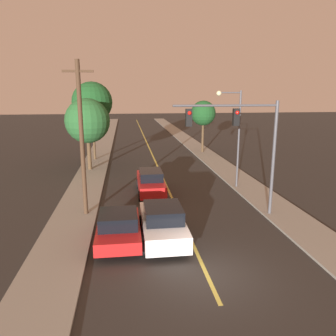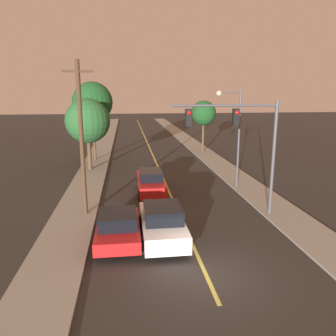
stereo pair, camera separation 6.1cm
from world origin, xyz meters
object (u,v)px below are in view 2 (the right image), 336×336
Objects in this scene: car_outer_lane_front at (118,227)px; traffic_signal_mast at (242,134)px; tree_left_near at (88,121)px; utility_pole_left at (81,137)px; car_near_lane_front at (162,222)px; tree_left_far at (92,102)px; tree_right_near at (204,113)px; car_near_lane_second at (151,182)px; streetlamp_right at (234,126)px.

traffic_signal_mast reaches higher than car_outer_lane_front.
utility_pole_left is at bearing -85.48° from tree_left_near.
car_near_lane_front is 20.79m from tree_left_far.
tree_right_near is at bearing 82.52° from traffic_signal_mast.
tree_left_far is (-4.83, 19.58, 5.06)m from car_near_lane_front.
tree_left_near is (-9.48, 12.61, -0.25)m from traffic_signal_mast.
tree_left_far is (-0.84, 15.89, 1.42)m from utility_pole_left.
car_near_lane_second is at bearing 133.07° from traffic_signal_mast.
traffic_signal_mast is at bearing 20.17° from car_outer_lane_front.
tree_right_near is (12.11, 7.36, 0.11)m from tree_left_near.
tree_left_near is 4.83m from tree_left_far.
car_near_lane_second is at bearing -173.73° from streetlamp_right.
utility_pole_left reaches higher than car_near_lane_second.
streetlamp_right is (1.36, 5.57, -0.13)m from traffic_signal_mast.
tree_right_near is (12.06, 2.77, -1.37)m from tree_left_far.
car_outer_lane_front is at bearing -159.83° from traffic_signal_mast.
traffic_signal_mast is at bearing -8.75° from utility_pole_left.
streetlamp_right is 0.88× the size of tree_left_far.
tree_left_far reaches higher than tree_right_near.
car_near_lane_second is at bearing -68.53° from tree_left_far.
traffic_signal_mast is at bearing -97.48° from tree_right_near.
tree_left_far reaches higher than streetlamp_right.
car_near_lane_second is at bearing -57.58° from tree_left_near.
car_near_lane_second is 9.79m from tree_left_near.
streetlamp_right is 10.82m from utility_pole_left.
streetlamp_right is (8.03, 8.02, 3.78)m from car_outer_lane_front.
streetlamp_right is at bearing 53.12° from car_near_lane_front.
car_near_lane_front is 0.57× the size of utility_pole_left.
car_outer_lane_front is 5.63m from utility_pole_left.
car_near_lane_second is at bearing -115.62° from tree_right_near.
utility_pole_left is at bearing 171.25° from traffic_signal_mast.
utility_pole_left reaches higher than car_near_lane_front.
car_near_lane_front is at bearing -152.74° from traffic_signal_mast.
tree_left_far is (-4.83, 12.29, 5.06)m from car_near_lane_second.
tree_left_far reaches higher than car_outer_lane_front.
traffic_signal_mast is (4.60, 2.37, 3.83)m from car_near_lane_front.
traffic_signal_mast reaches higher than car_near_lane_second.
traffic_signal_mast is at bearing -46.93° from car_near_lane_second.
streetlamp_right is at bearing -47.15° from tree_left_far.
tree_right_near is (11.22, 18.66, 0.05)m from utility_pole_left.
traffic_signal_mast is 5.74m from streetlamp_right.
car_near_lane_front is 6.54m from utility_pole_left.
utility_pole_left is (-4.00, 3.69, 3.64)m from car_near_lane_front.
utility_pole_left is 21.77m from tree_right_near.
tree_left_far is at bearing 132.85° from streetlamp_right.
tree_left_near is (-10.85, 7.04, -0.12)m from streetlamp_right.
tree_right_near is (9.30, 22.43, 3.77)m from car_outer_lane_front.
car_near_lane_front is 0.76× the size of tree_left_near.
car_near_lane_second is 0.73× the size of streetlamp_right.
car_outer_lane_front is 0.54× the size of tree_left_far.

